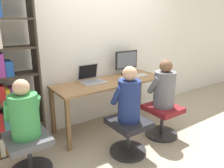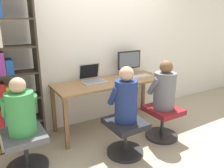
{
  "view_description": "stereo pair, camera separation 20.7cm",
  "coord_description": "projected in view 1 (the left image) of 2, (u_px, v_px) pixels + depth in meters",
  "views": [
    {
      "loc": [
        -1.8,
        -2.28,
        1.61
      ],
      "look_at": [
        -0.11,
        0.12,
        0.74
      ],
      "focal_mm": 35.0,
      "sensor_mm": 36.0,
      "label": 1
    },
    {
      "loc": [
        -1.63,
        -2.39,
        1.61
      ],
      "look_at": [
        -0.11,
        0.12,
        0.74
      ],
      "focal_mm": 35.0,
      "sensor_mm": 36.0,
      "label": 2
    }
  ],
  "objects": [
    {
      "name": "ground_plane",
      "position": [
        123.0,
        133.0,
        3.24
      ],
      "size": [
        14.0,
        14.0,
        0.0
      ],
      "primitive_type": "plane",
      "color": "tan"
    },
    {
      "name": "wall_back",
      "position": [
        97.0,
        40.0,
        3.4
      ],
      "size": [
        10.0,
        0.05,
        2.6
      ],
      "color": "white",
      "rests_on": "ground_plane"
    },
    {
      "name": "desk",
      "position": [
        111.0,
        86.0,
        3.29
      ],
      "size": [
        1.75,
        0.61,
        0.73
      ],
      "color": "olive",
      "rests_on": "ground_plane"
    },
    {
      "name": "desktop_monitor",
      "position": [
        127.0,
        62.0,
        3.58
      ],
      "size": [
        0.44,
        0.17,
        0.4
      ],
      "color": "black",
      "rests_on": "desk"
    },
    {
      "name": "laptop",
      "position": [
        91.0,
        79.0,
        3.19
      ],
      "size": [
        0.34,
        0.31,
        0.26
      ],
      "color": "#B7B7BC",
      "rests_on": "desk"
    },
    {
      "name": "keyboard",
      "position": [
        136.0,
        76.0,
        3.49
      ],
      "size": [
        0.44,
        0.14,
        0.03
      ],
      "color": "silver",
      "rests_on": "desk"
    },
    {
      "name": "computer_mouse_by_keyboard",
      "position": [
        122.0,
        78.0,
        3.33
      ],
      "size": [
        0.07,
        0.11,
        0.04
      ],
      "color": "silver",
      "rests_on": "desk"
    },
    {
      "name": "office_chair_left",
      "position": [
        162.0,
        118.0,
        3.1
      ],
      "size": [
        0.46,
        0.47,
        0.45
      ],
      "color": "#262628",
      "rests_on": "ground_plane"
    },
    {
      "name": "office_chair_right",
      "position": [
        128.0,
        133.0,
        2.69
      ],
      "size": [
        0.46,
        0.47,
        0.45
      ],
      "color": "#262628",
      "rests_on": "ground_plane"
    },
    {
      "name": "person_at_monitor",
      "position": [
        164.0,
        87.0,
        2.98
      ],
      "size": [
        0.36,
        0.32,
        0.66
      ],
      "color": "slate",
      "rests_on": "office_chair_left"
    },
    {
      "name": "person_at_laptop",
      "position": [
        129.0,
        97.0,
        2.56
      ],
      "size": [
        0.33,
        0.31,
        0.66
      ],
      "color": "navy",
      "rests_on": "office_chair_right"
    },
    {
      "name": "bookshelf",
      "position": [
        1.0,
        83.0,
        2.51
      ],
      "size": [
        0.72,
        0.27,
        1.96
      ],
      "color": "#382D23",
      "rests_on": "ground_plane"
    },
    {
      "name": "office_chair_side",
      "position": [
        29.0,
        151.0,
        2.33
      ],
      "size": [
        0.46,
        0.47,
        0.45
      ],
      "color": "#262628",
      "rests_on": "ground_plane"
    },
    {
      "name": "person_near_shelf",
      "position": [
        24.0,
        113.0,
        2.21
      ],
      "size": [
        0.35,
        0.31,
        0.61
      ],
      "color": "#388C47",
      "rests_on": "office_chair_side"
    }
  ]
}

